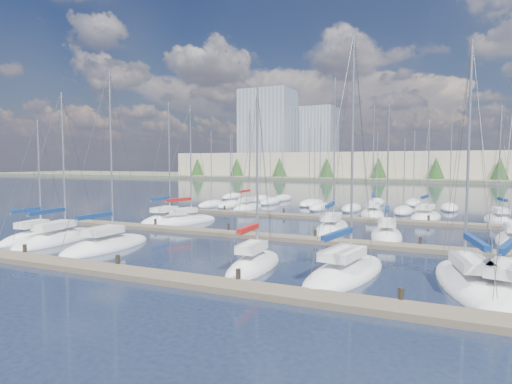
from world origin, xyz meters
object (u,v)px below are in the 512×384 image
at_px(sailboat_a, 36,238).
at_px(sailboat_q, 426,217).
at_px(sailboat_k, 332,229).
at_px(sailboat_b, 59,239).
at_px(sailboat_l, 386,236).
at_px(sailboat_c, 106,246).
at_px(sailboat_i, 187,221).
at_px(sailboat_d, 254,265).
at_px(sailboat_f, 468,283).
at_px(sailboat_p, 372,214).
at_px(sailboat_g, 509,291).
at_px(sailboat_r, 499,221).
at_px(sailboat_n, 248,208).
at_px(sailboat_e, 345,273).
at_px(sailboat_h, 166,220).

bearing_deg(sailboat_a, sailboat_q, 37.01).
distance_m(sailboat_k, sailboat_q, 14.81).
height_order(sailboat_b, sailboat_q, sailboat_b).
relative_size(sailboat_l, sailboat_b, 0.94).
xyz_separation_m(sailboat_c, sailboat_q, (20.74, 27.53, -0.01)).
xyz_separation_m(sailboat_a, sailboat_i, (5.95, 13.12, 0.01)).
bearing_deg(sailboat_d, sailboat_b, 172.11).
height_order(sailboat_f, sailboat_p, sailboat_p).
xyz_separation_m(sailboat_g, sailboat_d, (-13.27, -0.38, 0.01)).
xyz_separation_m(sailboat_b, sailboat_q, (26.25, 26.97, 0.00)).
relative_size(sailboat_g, sailboat_r, 1.09).
bearing_deg(sailboat_n, sailboat_i, -91.19).
distance_m(sailboat_p, sailboat_d, 28.85).
bearing_deg(sailboat_e, sailboat_f, 15.33).
bearing_deg(sailboat_a, sailboat_d, -10.35).
bearing_deg(sailboat_b, sailboat_i, 66.26).
height_order(sailboat_c, sailboat_e, sailboat_e).
bearing_deg(sailboat_g, sailboat_q, 114.86).
height_order(sailboat_g, sailboat_e, sailboat_e).
height_order(sailboat_d, sailboat_n, sailboat_n).
height_order(sailboat_e, sailboat_h, sailboat_e).
height_order(sailboat_l, sailboat_k, sailboat_k).
relative_size(sailboat_a, sailboat_e, 0.74).
distance_m(sailboat_e, sailboat_h, 26.50).
xyz_separation_m(sailboat_e, sailboat_h, (-22.40, 14.15, -0.00)).
distance_m(sailboat_l, sailboat_r, 17.25).
height_order(sailboat_b, sailboat_c, sailboat_c).
distance_m(sailboat_g, sailboat_p, 30.41).
xyz_separation_m(sailboat_f, sailboat_h, (-28.56, 13.58, -0.00)).
distance_m(sailboat_r, sailboat_e, 29.58).
distance_m(sailboat_f, sailboat_q, 27.66).
bearing_deg(sailboat_q, sailboat_d, -97.97).
bearing_deg(sailboat_a, sailboat_h, 69.89).
relative_size(sailboat_d, sailboat_q, 0.98).
height_order(sailboat_g, sailboat_k, sailboat_k).
distance_m(sailboat_b, sailboat_a, 2.27).
bearing_deg(sailboat_e, sailboat_i, 154.91).
height_order(sailboat_a, sailboat_d, sailboat_d).
bearing_deg(sailboat_c, sailboat_r, 44.57).
height_order(sailboat_p, sailboat_c, sailboat_c).
bearing_deg(sailboat_p, sailboat_r, -12.22).
distance_m(sailboat_c, sailboat_r, 39.04).
xyz_separation_m(sailboat_b, sailboat_i, (3.71, 12.76, 0.02)).
xyz_separation_m(sailboat_p, sailboat_i, (-16.62, -14.38, 0.01)).
relative_size(sailboat_d, sailboat_n, 0.82).
relative_size(sailboat_l, sailboat_g, 0.84).
bearing_deg(sailboat_r, sailboat_e, -118.33).
bearing_deg(sailboat_i, sailboat_g, -10.59).
bearing_deg(sailboat_l, sailboat_c, -152.46).
bearing_deg(sailboat_b, sailboat_g, -9.79).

